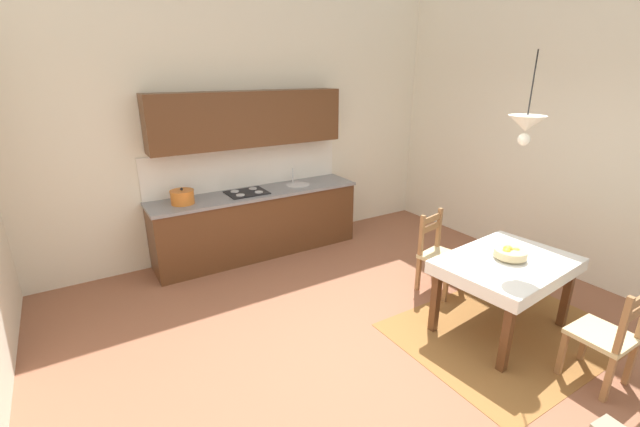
% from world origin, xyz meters
% --- Properties ---
extents(ground_plane, '(6.44, 6.13, 0.10)m').
position_xyz_m(ground_plane, '(0.00, 0.00, -0.05)').
color(ground_plane, '#935B42').
extents(wall_back, '(6.44, 0.12, 4.02)m').
position_xyz_m(wall_back, '(0.00, 2.83, 2.01)').
color(wall_back, silver).
rests_on(wall_back, ground_plane).
extents(wall_right, '(0.12, 6.13, 4.02)m').
position_xyz_m(wall_right, '(2.98, 0.00, 2.01)').
color(wall_right, silver).
rests_on(wall_right, ground_plane).
extents(area_rug, '(2.10, 1.60, 0.01)m').
position_xyz_m(area_rug, '(1.18, -0.57, 0.00)').
color(area_rug, '#946232').
rests_on(area_rug, ground_plane).
extents(kitchen_cabinetry, '(2.84, 0.63, 2.20)m').
position_xyz_m(kitchen_cabinetry, '(-0.12, 2.49, 0.86)').
color(kitchen_cabinetry, '#56331C').
rests_on(kitchen_cabinetry, ground_plane).
extents(dining_table, '(1.37, 1.04, 0.75)m').
position_xyz_m(dining_table, '(1.18, -0.47, 0.62)').
color(dining_table, '#56331C').
rests_on(dining_table, ground_plane).
extents(dining_chair_kitchen_side, '(0.50, 0.50, 0.93)m').
position_xyz_m(dining_chair_kitchen_side, '(1.24, 0.41, 0.44)').
color(dining_chair_kitchen_side, '#D1BC89').
rests_on(dining_chair_kitchen_side, ground_plane).
extents(dining_chair_camera_side, '(0.42, 0.42, 0.93)m').
position_xyz_m(dining_chair_camera_side, '(1.22, -1.40, 0.44)').
color(dining_chair_camera_side, '#D1BC89').
rests_on(dining_chair_camera_side, ground_plane).
extents(fruit_bowl, '(0.30, 0.30, 0.12)m').
position_xyz_m(fruit_bowl, '(1.21, -0.47, 0.81)').
color(fruit_bowl, tan).
rests_on(fruit_bowl, dining_table).
extents(pendant_lamp, '(0.32, 0.32, 0.80)m').
position_xyz_m(pendant_lamp, '(1.27, -0.38, 2.00)').
color(pendant_lamp, black).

